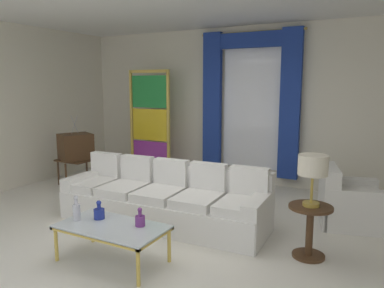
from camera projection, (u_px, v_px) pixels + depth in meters
ground_plane at (164, 234)px, 4.80m from camera, size 16.00×16.00×0.00m
wall_rear at (248, 106)px, 7.22m from camera, size 8.00×0.12×3.00m
wall_left at (11, 107)px, 6.79m from camera, size 0.12×7.00×3.00m
ceiling_slab at (193, 1)px, 5.01m from camera, size 8.00×7.60×0.04m
curtained_window at (250, 94)px, 6.99m from camera, size 2.00×0.17×2.70m
couch_white_long at (166, 200)px, 5.22m from camera, size 2.95×1.04×0.86m
coffee_table at (112, 229)px, 4.01m from camera, size 1.18×0.64×0.41m
bottle_blue_decanter at (99, 213)px, 4.20m from camera, size 0.12×0.12×0.21m
bottle_crystal_tall at (77, 211)px, 4.15m from camera, size 0.08×0.08×0.29m
bottle_amber_squat at (140, 220)px, 3.99m from camera, size 0.11×0.11×0.21m
vintage_tv at (76, 148)px, 7.01m from camera, size 0.71×0.75×1.35m
armchair_white at (347, 204)px, 5.11m from camera, size 1.00×0.98×0.80m
stained_glass_divider at (150, 127)px, 7.57m from camera, size 0.95×0.05×2.20m
peacock_figurine at (164, 173)px, 7.19m from camera, size 0.44×0.60×0.50m
round_side_table at (310, 227)px, 4.12m from camera, size 0.48×0.48×0.59m
table_lamp_brass at (313, 167)px, 4.01m from camera, size 0.32×0.32×0.57m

